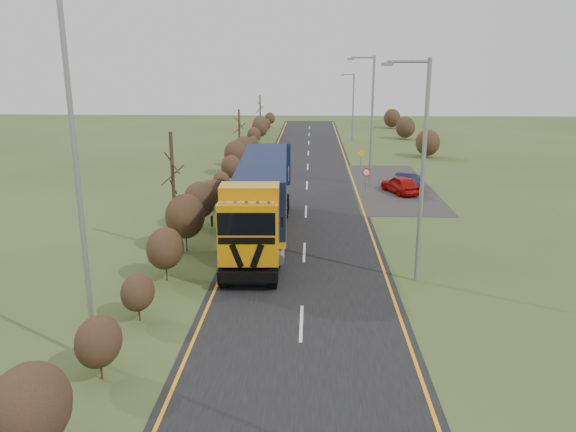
# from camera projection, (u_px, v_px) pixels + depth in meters

# --- Properties ---
(ground) EXTENTS (160.00, 160.00, 0.00)m
(ground) POSITION_uv_depth(u_px,v_px,m) (303.00, 282.00, 24.48)
(ground) COLOR #3B4D21
(ground) RESTS_ON ground
(road) EXTENTS (8.00, 120.00, 0.02)m
(road) POSITION_uv_depth(u_px,v_px,m) (306.00, 220.00, 34.11)
(road) COLOR black
(road) RESTS_ON ground
(layby) EXTENTS (6.00, 18.00, 0.02)m
(layby) POSITION_uv_depth(u_px,v_px,m) (391.00, 186.00, 43.49)
(layby) COLOR #302E2B
(layby) RESTS_ON ground
(lane_markings) EXTENTS (7.52, 116.00, 0.01)m
(lane_markings) POSITION_uv_depth(u_px,v_px,m) (306.00, 221.00, 33.81)
(lane_markings) COLOR orange
(lane_markings) RESTS_ON road
(hedgerow) EXTENTS (2.24, 102.04, 6.05)m
(hedgerow) POSITION_uv_depth(u_px,v_px,m) (200.00, 202.00, 31.90)
(hedgerow) COLOR #322116
(hedgerow) RESTS_ON ground
(lorry) EXTENTS (3.04, 15.36, 4.26)m
(lorry) POSITION_uv_depth(u_px,v_px,m) (262.00, 195.00, 29.97)
(lorry) COLOR black
(lorry) RESTS_ON ground
(car_red_hatchback) EXTENTS (2.81, 4.11, 1.30)m
(car_red_hatchback) POSITION_uv_depth(u_px,v_px,m) (400.00, 185.00, 41.02)
(car_red_hatchback) COLOR #A90B08
(car_red_hatchback) RESTS_ON ground
(car_blue_sedan) EXTENTS (2.87, 3.91, 1.23)m
(car_blue_sedan) POSITION_uv_depth(u_px,v_px,m) (407.00, 181.00, 42.50)
(car_blue_sedan) COLOR #090E35
(car_blue_sedan) RESTS_ON ground
(streetlight_near) EXTENTS (2.01, 0.19, 9.47)m
(streetlight_near) POSITION_uv_depth(u_px,v_px,m) (420.00, 163.00, 23.33)
(streetlight_near) COLOR gray
(streetlight_near) RESTS_ON ground
(streetlight_mid) EXTENTS (2.08, 0.20, 9.79)m
(streetlight_mid) POSITION_uv_depth(u_px,v_px,m) (370.00, 115.00, 42.32)
(streetlight_mid) COLOR gray
(streetlight_mid) RESTS_ON ground
(streetlight_far) EXTENTS (1.72, 0.18, 8.05)m
(streetlight_far) POSITION_uv_depth(u_px,v_px,m) (352.00, 104.00, 67.35)
(streetlight_far) COLOR gray
(streetlight_far) RESTS_ON ground
(left_pole) EXTENTS (0.16, 0.16, 10.92)m
(left_pole) POSITION_uv_depth(u_px,v_px,m) (79.00, 196.00, 16.56)
(left_pole) COLOR gray
(left_pole) RESTS_ON ground
(speed_sign) EXTENTS (0.58, 0.10, 2.11)m
(speed_sign) POSITION_uv_depth(u_px,v_px,m) (366.00, 177.00, 39.55)
(speed_sign) COLOR gray
(speed_sign) RESTS_ON ground
(warning_board) EXTENTS (0.66, 0.11, 1.72)m
(warning_board) POSITION_uv_depth(u_px,v_px,m) (361.00, 157.00, 50.67)
(warning_board) COLOR gray
(warning_board) RESTS_ON ground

